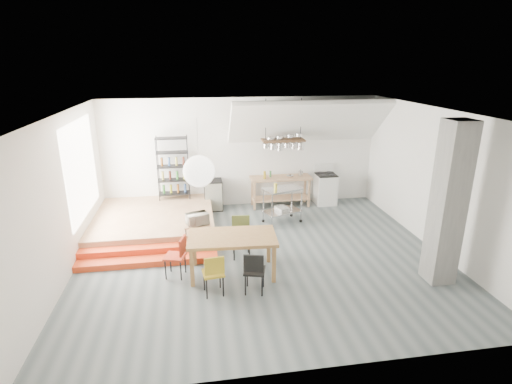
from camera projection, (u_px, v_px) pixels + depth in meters
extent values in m
plane|color=#4F5A5C|center=(262.00, 257.00, 8.95)|extent=(8.00, 8.00, 0.00)
cube|color=silver|center=(242.00, 153.00, 11.73)|extent=(8.00, 0.04, 3.20)
cube|color=silver|center=(63.00, 199.00, 7.85)|extent=(0.04, 7.00, 3.20)
cube|color=silver|center=(436.00, 180.00, 9.05)|extent=(0.04, 7.00, 3.20)
cube|color=white|center=(263.00, 112.00, 7.94)|extent=(8.00, 7.00, 0.02)
cube|color=white|center=(308.00, 122.00, 11.14)|extent=(4.40, 1.44, 1.32)
cube|color=white|center=(82.00, 169.00, 9.20)|extent=(0.02, 2.50, 2.20)
cube|color=#966C4B|center=(155.00, 221.00, 10.39)|extent=(3.00, 3.00, 0.40)
cube|color=red|center=(148.00, 261.00, 8.60)|extent=(3.00, 0.35, 0.13)
cube|color=red|center=(149.00, 251.00, 8.91)|extent=(3.00, 0.35, 0.27)
cube|color=slate|center=(448.00, 204.00, 7.53)|extent=(0.50, 0.50, 3.20)
cube|color=#966C4B|center=(281.00, 178.00, 11.79)|extent=(1.80, 0.60, 0.06)
cube|color=#966C4B|center=(280.00, 198.00, 11.99)|extent=(1.70, 0.55, 0.04)
cube|color=#966C4B|center=(305.00, 189.00, 12.26)|extent=(0.06, 0.06, 0.86)
cube|color=#966C4B|center=(252.00, 191.00, 12.02)|extent=(0.06, 0.06, 0.86)
cube|color=#966C4B|center=(309.00, 193.00, 11.85)|extent=(0.06, 0.06, 0.86)
cube|color=#966C4B|center=(254.00, 196.00, 11.60)|extent=(0.06, 0.06, 0.86)
cube|color=white|center=(325.00, 189.00, 12.14)|extent=(0.60, 0.60, 0.90)
cube|color=black|center=(326.00, 175.00, 11.99)|extent=(0.58, 0.58, 0.03)
cube|color=white|center=(323.00, 168.00, 12.21)|extent=(0.60, 0.05, 0.25)
cylinder|color=black|center=(329.00, 172.00, 12.13)|extent=(0.18, 0.18, 0.02)
cylinder|color=black|center=(320.00, 173.00, 12.09)|extent=(0.18, 0.18, 0.02)
cylinder|color=black|center=(332.00, 175.00, 11.87)|extent=(0.18, 0.18, 0.02)
cylinder|color=black|center=(323.00, 175.00, 11.83)|extent=(0.18, 0.18, 0.02)
cube|color=#3D2718|center=(283.00, 140.00, 11.24)|extent=(1.20, 0.50, 0.05)
cylinder|color=black|center=(266.00, 120.00, 10.98)|extent=(0.02, 0.02, 1.15)
cylinder|color=black|center=(301.00, 119.00, 11.13)|extent=(0.02, 0.02, 1.15)
cylinder|color=silver|center=(266.00, 146.00, 11.16)|extent=(0.16, 0.16, 0.12)
cylinder|color=silver|center=(273.00, 146.00, 11.19)|extent=(0.20, 0.20, 0.16)
cylinder|color=silver|center=(280.00, 147.00, 11.23)|extent=(0.16, 0.16, 0.20)
cylinder|color=silver|center=(287.00, 145.00, 11.25)|extent=(0.20, 0.20, 0.12)
cylinder|color=silver|center=(294.00, 146.00, 11.28)|extent=(0.16, 0.16, 0.16)
cylinder|color=silver|center=(300.00, 146.00, 11.32)|extent=(0.20, 0.20, 0.20)
cylinder|color=black|center=(188.00, 166.00, 11.47)|extent=(0.02, 0.02, 1.80)
cylinder|color=black|center=(158.00, 167.00, 11.35)|extent=(0.02, 0.02, 1.80)
cylinder|color=black|center=(188.00, 169.00, 11.14)|extent=(0.02, 0.02, 1.80)
cylinder|color=black|center=(157.00, 170.00, 11.01)|extent=(0.02, 0.02, 1.80)
cube|color=black|center=(175.00, 193.00, 11.48)|extent=(0.88, 0.38, 0.02)
cube|color=black|center=(174.00, 180.00, 11.35)|extent=(0.88, 0.38, 0.02)
cube|color=black|center=(173.00, 166.00, 11.23)|extent=(0.88, 0.38, 0.02)
cube|color=black|center=(172.00, 152.00, 11.10)|extent=(0.88, 0.38, 0.02)
cube|color=black|center=(171.00, 138.00, 10.98)|extent=(0.88, 0.38, 0.03)
cylinder|color=#32742E|center=(175.00, 189.00, 11.43)|extent=(0.07, 0.07, 0.24)
cylinder|color=olive|center=(174.00, 175.00, 11.31)|extent=(0.07, 0.07, 0.24)
cylinder|color=brown|center=(173.00, 161.00, 11.18)|extent=(0.07, 0.07, 0.24)
cube|color=#966C4B|center=(198.00, 225.00, 9.27)|extent=(0.60, 0.40, 0.03)
cylinder|color=black|center=(209.00, 225.00, 9.50)|extent=(0.02, 0.02, 0.13)
cylinder|color=black|center=(186.00, 226.00, 9.42)|extent=(0.02, 0.02, 0.13)
cylinder|color=black|center=(210.00, 230.00, 9.18)|extent=(0.02, 0.02, 0.13)
cylinder|color=black|center=(186.00, 232.00, 9.10)|extent=(0.02, 0.02, 0.13)
sphere|color=white|center=(199.00, 171.00, 7.51)|extent=(0.60, 0.60, 0.60)
cube|color=#8F5C34|center=(232.00, 237.00, 8.00)|extent=(1.83, 1.10, 0.07)
cube|color=#8F5C34|center=(269.00, 246.00, 8.60)|extent=(0.08, 0.08, 0.77)
cube|color=#8F5C34|center=(194.00, 249.00, 8.46)|extent=(0.08, 0.08, 0.77)
cube|color=#8F5C34|center=(274.00, 264.00, 7.81)|extent=(0.08, 0.08, 0.77)
cube|color=#8F5C34|center=(192.00, 268.00, 7.67)|extent=(0.08, 0.08, 0.77)
cube|color=#A98C1D|center=(213.00, 273.00, 7.41)|extent=(0.43, 0.43, 0.04)
cube|color=#A98C1D|center=(214.00, 266.00, 7.18)|extent=(0.37, 0.08, 0.34)
cylinder|color=black|center=(207.00, 289.00, 7.30)|extent=(0.03, 0.03, 0.42)
cylinder|color=black|center=(223.00, 286.00, 7.38)|extent=(0.03, 0.03, 0.42)
cylinder|color=black|center=(204.00, 280.00, 7.58)|extent=(0.03, 0.03, 0.42)
cylinder|color=black|center=(220.00, 278.00, 7.66)|extent=(0.03, 0.03, 0.42)
cube|color=black|center=(255.00, 271.00, 7.48)|extent=(0.47, 0.47, 0.04)
cube|color=black|center=(254.00, 264.00, 7.23)|extent=(0.37, 0.13, 0.34)
cylinder|color=black|center=(245.00, 285.00, 7.41)|extent=(0.03, 0.03, 0.43)
cylinder|color=black|center=(262.00, 286.00, 7.39)|extent=(0.03, 0.03, 0.43)
cylinder|color=black|center=(247.00, 277.00, 7.71)|extent=(0.03, 0.03, 0.43)
cylinder|color=black|center=(263.00, 277.00, 7.68)|extent=(0.03, 0.03, 0.43)
cube|color=#5C6A32|center=(241.00, 237.00, 8.81)|extent=(0.45, 0.45, 0.04)
cube|color=#5C6A32|center=(241.00, 223.00, 8.90)|extent=(0.40, 0.07, 0.37)
cylinder|color=black|center=(248.00, 244.00, 9.06)|extent=(0.03, 0.03, 0.46)
cylinder|color=black|center=(234.00, 244.00, 9.03)|extent=(0.03, 0.03, 0.46)
cylinder|color=black|center=(249.00, 250.00, 8.74)|extent=(0.03, 0.03, 0.46)
cylinder|color=black|center=(234.00, 251.00, 8.71)|extent=(0.03, 0.03, 0.46)
cube|color=#BA321A|center=(175.00, 256.00, 8.02)|extent=(0.48, 0.48, 0.04)
cube|color=#BA321A|center=(183.00, 246.00, 7.92)|extent=(0.14, 0.37, 0.34)
cylinder|color=black|center=(181.00, 271.00, 7.92)|extent=(0.03, 0.03, 0.43)
cylinder|color=black|center=(185.00, 263.00, 8.22)|extent=(0.03, 0.03, 0.43)
cylinder|color=black|center=(166.00, 270.00, 7.95)|extent=(0.03, 0.03, 0.43)
cylinder|color=black|center=(170.00, 262.00, 8.25)|extent=(0.03, 0.03, 0.43)
cube|color=silver|center=(283.00, 189.00, 10.54)|extent=(1.09, 0.82, 0.04)
cube|color=silver|center=(282.00, 211.00, 10.74)|extent=(1.09, 0.82, 0.03)
cylinder|color=silver|center=(292.00, 200.00, 11.08)|extent=(0.03, 0.03, 0.93)
sphere|color=black|center=(291.00, 215.00, 11.22)|extent=(0.09, 0.09, 0.09)
cylinder|color=silver|center=(263.00, 206.00, 10.69)|extent=(0.03, 0.03, 0.93)
sphere|color=black|center=(263.00, 221.00, 10.83)|extent=(0.09, 0.09, 0.09)
cylinder|color=silver|center=(301.00, 206.00, 10.69)|extent=(0.03, 0.03, 0.93)
sphere|color=black|center=(301.00, 221.00, 10.82)|extent=(0.09, 0.09, 0.09)
cylinder|color=silver|center=(272.00, 211.00, 10.29)|extent=(0.03, 0.03, 0.93)
sphere|color=black|center=(272.00, 227.00, 10.43)|extent=(0.09, 0.09, 0.09)
cube|color=black|center=(213.00, 195.00, 11.68)|extent=(0.52, 0.52, 0.89)
imported|color=beige|center=(197.00, 219.00, 9.22)|extent=(0.56, 0.47, 0.27)
imported|color=silver|center=(290.00, 176.00, 11.77)|extent=(0.24, 0.24, 0.05)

